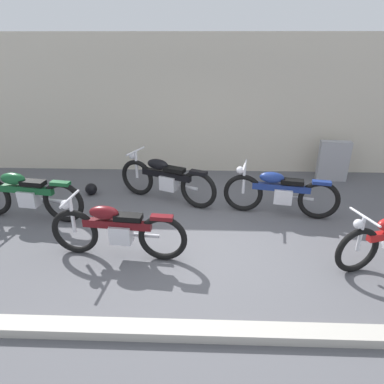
{
  "coord_description": "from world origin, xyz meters",
  "views": [
    {
      "loc": [
        0.05,
        -4.74,
        3.07
      ],
      "look_at": [
        -0.16,
        0.89,
        0.55
      ],
      "focal_mm": 32.38,
      "sensor_mm": 36.0,
      "label": 1
    }
  ],
  "objects_px": {
    "motorcycle_blue": "(280,192)",
    "motorcycle_maroon": "(116,230)",
    "stone_marker": "(333,161)",
    "motorcycle_green": "(25,194)",
    "motorcycle_black": "(166,179)",
    "helmet": "(91,189)"
  },
  "relations": [
    {
      "from": "stone_marker",
      "to": "motorcycle_green",
      "type": "height_order",
      "value": "motorcycle_green"
    },
    {
      "from": "motorcycle_maroon",
      "to": "motorcycle_green",
      "type": "distance_m",
      "value": 2.25
    },
    {
      "from": "stone_marker",
      "to": "motorcycle_maroon",
      "type": "xyz_separation_m",
      "value": [
        -4.27,
        -3.25,
        -0.01
      ]
    },
    {
      "from": "motorcycle_black",
      "to": "motorcycle_green",
      "type": "bearing_deg",
      "value": 43.46
    },
    {
      "from": "motorcycle_green",
      "to": "helmet",
      "type": "bearing_deg",
      "value": -119.16
    },
    {
      "from": "motorcycle_blue",
      "to": "stone_marker",
      "type": "bearing_deg",
      "value": -119.98
    },
    {
      "from": "motorcycle_maroon",
      "to": "motorcycle_black",
      "type": "relative_size",
      "value": 1.04
    },
    {
      "from": "stone_marker",
      "to": "motorcycle_black",
      "type": "bearing_deg",
      "value": -161.3
    },
    {
      "from": "stone_marker",
      "to": "motorcycle_maroon",
      "type": "bearing_deg",
      "value": -142.68
    },
    {
      "from": "motorcycle_black",
      "to": "motorcycle_green",
      "type": "height_order",
      "value": "motorcycle_green"
    },
    {
      "from": "helmet",
      "to": "motorcycle_black",
      "type": "bearing_deg",
      "value": -8.27
    },
    {
      "from": "stone_marker",
      "to": "motorcycle_maroon",
      "type": "height_order",
      "value": "motorcycle_maroon"
    },
    {
      "from": "motorcycle_blue",
      "to": "motorcycle_black",
      "type": "distance_m",
      "value": 2.23
    },
    {
      "from": "stone_marker",
      "to": "motorcycle_black",
      "type": "relative_size",
      "value": 0.46
    },
    {
      "from": "stone_marker",
      "to": "motorcycle_green",
      "type": "distance_m",
      "value": 6.55
    },
    {
      "from": "helmet",
      "to": "motorcycle_blue",
      "type": "height_order",
      "value": "motorcycle_blue"
    },
    {
      "from": "motorcycle_maroon",
      "to": "motorcycle_black",
      "type": "xyz_separation_m",
      "value": [
        0.52,
        1.99,
        0.02
      ]
    },
    {
      "from": "stone_marker",
      "to": "motorcycle_green",
      "type": "xyz_separation_m",
      "value": [
        -6.2,
        -2.11,
        0.01
      ]
    },
    {
      "from": "motorcycle_maroon",
      "to": "motorcycle_black",
      "type": "height_order",
      "value": "motorcycle_black"
    },
    {
      "from": "motorcycle_maroon",
      "to": "motorcycle_green",
      "type": "xyz_separation_m",
      "value": [
        -1.94,
        1.14,
        0.03
      ]
    },
    {
      "from": "motorcycle_blue",
      "to": "motorcycle_maroon",
      "type": "distance_m",
      "value": 3.06
    },
    {
      "from": "motorcycle_black",
      "to": "motorcycle_green",
      "type": "relative_size",
      "value": 0.92
    }
  ]
}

